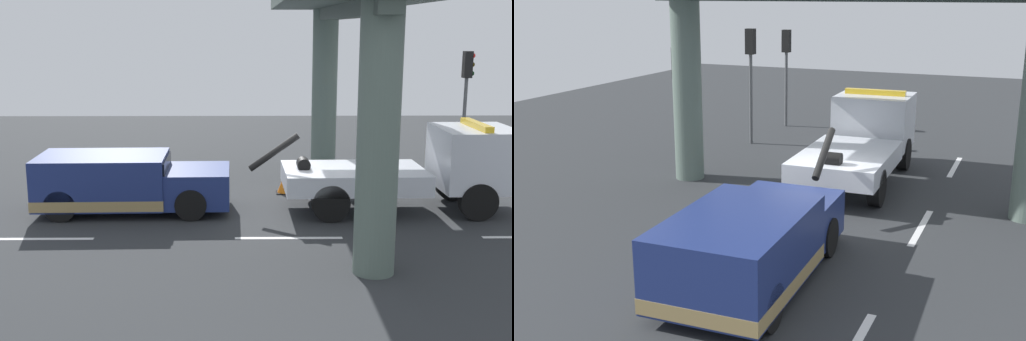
% 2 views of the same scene
% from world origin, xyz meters
% --- Properties ---
extents(ground_plane, '(60.00, 40.00, 0.10)m').
position_xyz_m(ground_plane, '(0.00, 0.00, -0.05)').
color(ground_plane, '#2D3033').
extents(lane_stripe_west, '(2.60, 0.16, 0.01)m').
position_xyz_m(lane_stripe_west, '(-6.00, -2.47, 0.00)').
color(lane_stripe_west, silver).
rests_on(lane_stripe_west, ground).
extents(lane_stripe_mid, '(2.60, 0.16, 0.01)m').
position_xyz_m(lane_stripe_mid, '(0.00, -2.47, 0.00)').
color(lane_stripe_mid, silver).
rests_on(lane_stripe_mid, ground).
extents(tow_truck_white, '(7.28, 2.53, 2.46)m').
position_xyz_m(tow_truck_white, '(3.85, 0.02, 1.20)').
color(tow_truck_white, silver).
rests_on(tow_truck_white, ground).
extents(towed_van_green, '(5.24, 2.32, 1.58)m').
position_xyz_m(towed_van_green, '(-4.37, -0.00, 0.78)').
color(towed_van_green, navy).
rests_on(towed_van_green, ground).
extents(overpass_structure, '(3.60, 11.55, 6.50)m').
position_xyz_m(overpass_structure, '(1.62, 0.00, 5.47)').
color(overpass_structure, '#596B60').
rests_on(overpass_structure, ground).
extents(traffic_light_near, '(0.39, 0.32, 3.91)m').
position_xyz_m(traffic_light_near, '(1.52, 4.96, 2.86)').
color(traffic_light_near, '#515456').
rests_on(traffic_light_near, ground).
extents(traffic_light_far, '(0.39, 0.32, 4.18)m').
position_xyz_m(traffic_light_far, '(6.52, 4.96, 3.05)').
color(traffic_light_far, '#515456').
rests_on(traffic_light_far, ground).
extents(traffic_cone_orange, '(0.48, 0.48, 0.57)m').
position_xyz_m(traffic_cone_orange, '(0.12, 1.95, 0.27)').
color(traffic_cone_orange, orange).
rests_on(traffic_cone_orange, ground).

